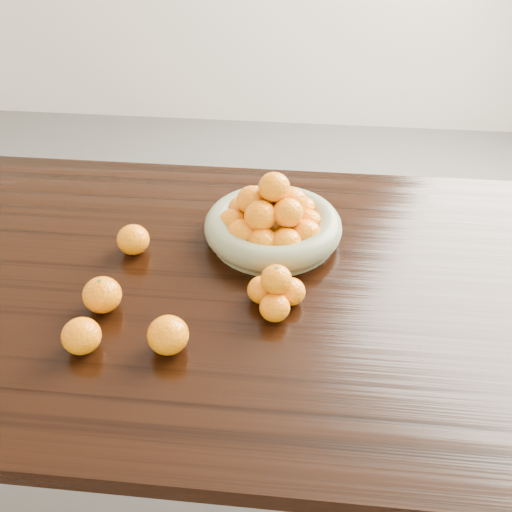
# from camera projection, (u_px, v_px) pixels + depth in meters

# --- Properties ---
(ground) EXTENTS (5.00, 5.00, 0.00)m
(ground) POSITION_uv_depth(u_px,v_px,m) (252.00, 472.00, 1.70)
(ground) COLOR #4E4C49
(ground) RESTS_ON ground
(dining_table) EXTENTS (2.00, 1.00, 0.75)m
(dining_table) POSITION_uv_depth(u_px,v_px,m) (251.00, 309.00, 1.30)
(dining_table) COLOR black
(dining_table) RESTS_ON ground
(fruit_bowl) EXTENTS (0.33, 0.33, 0.17)m
(fruit_bowl) POSITION_uv_depth(u_px,v_px,m) (273.00, 222.00, 1.34)
(fruit_bowl) COLOR gray
(fruit_bowl) RESTS_ON dining_table
(orange_pyramid) EXTENTS (0.12, 0.11, 0.10)m
(orange_pyramid) POSITION_uv_depth(u_px,v_px,m) (276.00, 292.00, 1.15)
(orange_pyramid) COLOR orange
(orange_pyramid) RESTS_ON dining_table
(loose_orange_0) EXTENTS (0.08, 0.08, 0.07)m
(loose_orange_0) POSITION_uv_depth(u_px,v_px,m) (102.00, 295.00, 1.15)
(loose_orange_0) COLOR orange
(loose_orange_0) RESTS_ON dining_table
(loose_orange_1) EXTENTS (0.07, 0.07, 0.07)m
(loose_orange_1) POSITION_uv_depth(u_px,v_px,m) (81.00, 336.00, 1.06)
(loose_orange_1) COLOR orange
(loose_orange_1) RESTS_ON dining_table
(loose_orange_2) EXTENTS (0.08, 0.08, 0.07)m
(loose_orange_2) POSITION_uv_depth(u_px,v_px,m) (168.00, 335.00, 1.06)
(loose_orange_2) COLOR orange
(loose_orange_2) RESTS_ON dining_table
(loose_orange_3) EXTENTS (0.07, 0.07, 0.07)m
(loose_orange_3) POSITION_uv_depth(u_px,v_px,m) (133.00, 240.00, 1.31)
(loose_orange_3) COLOR orange
(loose_orange_3) RESTS_ON dining_table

